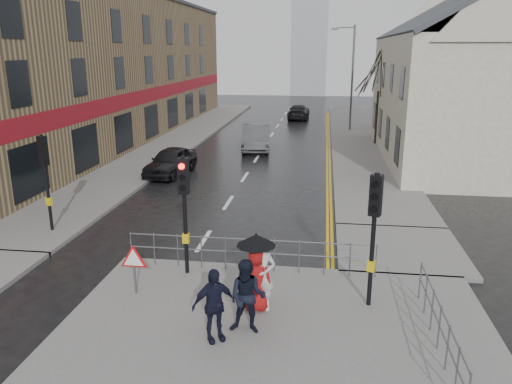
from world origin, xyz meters
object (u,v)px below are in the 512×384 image
(pedestrian_b, at_px, (248,297))
(car_mid, at_px, (256,137))
(pedestrian_with_umbrella, at_px, (256,268))
(pedestrian_d, at_px, (214,305))
(pedestrian_a, at_px, (262,275))
(car_parked, at_px, (171,161))

(pedestrian_b, xyz_separation_m, car_mid, (-2.81, 21.99, -0.20))
(pedestrian_with_umbrella, distance_m, pedestrian_d, 1.65)
(pedestrian_a, height_order, pedestrian_d, pedestrian_a)
(pedestrian_a, relative_size, pedestrian_d, 1.08)
(pedestrian_a, xyz_separation_m, pedestrian_with_umbrella, (-0.13, -0.05, 0.18))
(pedestrian_a, xyz_separation_m, car_parked, (-6.47, 13.56, -0.34))
(pedestrian_with_umbrella, relative_size, car_mid, 0.40)
(car_parked, bearing_deg, pedestrian_b, -59.74)
(pedestrian_d, bearing_deg, car_mid, 62.00)
(pedestrian_a, height_order, pedestrian_b, pedestrian_a)
(pedestrian_b, bearing_deg, pedestrian_with_umbrella, 89.12)
(pedestrian_d, xyz_separation_m, car_parked, (-5.61, 15.06, -0.27))
(pedestrian_a, distance_m, pedestrian_with_umbrella, 0.23)
(pedestrian_b, height_order, pedestrian_with_umbrella, pedestrian_with_umbrella)
(car_parked, bearing_deg, pedestrian_with_umbrella, -58.00)
(car_mid, bearing_deg, pedestrian_b, -89.07)
(pedestrian_with_umbrella, height_order, car_mid, pedestrian_with_umbrella)
(pedestrian_b, bearing_deg, pedestrian_d, -145.89)
(pedestrian_a, distance_m, car_parked, 15.03)
(car_parked, distance_m, car_mid, 8.13)
(pedestrian_b, relative_size, pedestrian_with_umbrella, 0.88)
(pedestrian_a, bearing_deg, car_mid, 101.04)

